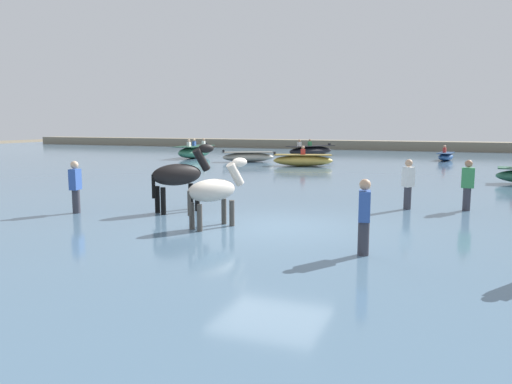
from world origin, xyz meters
TOP-DOWN VIEW (x-y plane):
  - ground_plane at (0.00, 0.00)m, footprint 120.00×120.00m
  - water_surface at (0.00, 10.00)m, footprint 90.00×90.00m
  - horse_lead_pinto at (-1.18, -0.57)m, footprint 1.04×1.59m
  - horse_trailing_black at (-2.93, 0.92)m, footprint 1.27×1.76m
  - boat_far_offshore at (-3.82, 15.84)m, footprint 3.43×1.91m
  - boat_far_inshore at (-7.75, 17.48)m, footprint 3.25×2.41m
  - boat_near_port at (-12.43, 19.31)m, footprint 1.53×3.86m
  - boat_distant_east at (-5.69, 24.47)m, footprint 3.10×4.17m
  - boat_mid_outer at (3.50, 23.11)m, footprint 1.15×2.53m
  - person_wading_mid at (4.18, 3.83)m, footprint 0.32×0.20m
  - person_spectator_far at (2.68, 3.48)m, footprint 0.34×0.38m
  - person_wading_close at (-5.34, -0.28)m, footprint 0.26×0.35m
  - person_onlooker_right at (2.33, -1.77)m, footprint 0.25×0.35m
  - far_shoreline at (0.00, 35.00)m, footprint 80.00×2.40m

SIDE VIEW (x-z plane):
  - ground_plane at x=0.00m, z-range 0.00..0.00m
  - water_surface at x=0.00m, z-range 0.00..0.26m
  - boat_mid_outer at x=3.50m, z-range 0.03..1.01m
  - far_shoreline at x=0.00m, z-range 0.00..1.06m
  - boat_far_inshore at x=-7.75m, z-range 0.19..0.94m
  - boat_far_offshore at x=-3.82m, z-range 0.03..1.14m
  - boat_distant_east at x=-5.69m, z-range 0.03..1.23m
  - boat_near_port at x=-12.43m, z-range 0.03..1.34m
  - person_wading_mid at x=4.18m, z-range 0.05..1.68m
  - person_spectator_far at x=2.68m, z-range 0.05..1.68m
  - person_wading_close at x=-5.34m, z-range 0.05..1.68m
  - person_onlooker_right at x=2.33m, z-range 0.05..1.68m
  - horse_lead_pinto at x=-1.18m, z-range 0.17..1.97m
  - horse_trailing_black at x=-2.93m, z-range 0.19..2.22m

